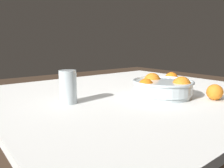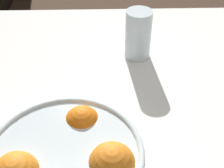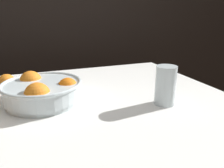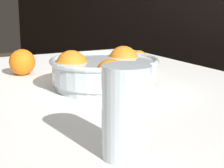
{
  "view_description": "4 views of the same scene",
  "coord_description": "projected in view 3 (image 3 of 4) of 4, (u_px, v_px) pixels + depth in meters",
  "views": [
    {
      "loc": [
        0.76,
        0.79,
        1.0
      ],
      "look_at": [
        0.17,
        0.05,
        0.83
      ],
      "focal_mm": 35.0,
      "sensor_mm": 36.0,
      "label": 1
    },
    {
      "loc": [
        -0.36,
        0.1,
        1.26
      ],
      "look_at": [
        0.19,
        0.08,
        0.81
      ],
      "focal_mm": 50.0,
      "sensor_mm": 36.0,
      "label": 2
    },
    {
      "loc": [
        -0.05,
        -0.58,
        1.07
      ],
      "look_at": [
        0.19,
        0.06,
        0.84
      ],
      "focal_mm": 35.0,
      "sensor_mm": 36.0,
      "label": 3
    },
    {
      "loc": [
        0.8,
        -0.25,
        0.99
      ],
      "look_at": [
        0.18,
        0.08,
        0.83
      ],
      "focal_mm": 60.0,
      "sensor_mm": 36.0,
      "label": 4
    }
  ],
  "objects": [
    {
      "name": "juice_glass",
      "position": [
        165.0,
        88.0,
        0.74
      ],
      "size": [
        0.07,
        0.07,
        0.13
      ],
      "color": "#F4A314",
      "rests_on": "dining_table"
    },
    {
      "name": "orange_loose_front",
      "position": [
        7.0,
        82.0,
        0.88
      ],
      "size": [
        0.07,
        0.07,
        0.07
      ],
      "primitive_type": "sphere",
      "color": "orange",
      "rests_on": "dining_table"
    },
    {
      "name": "fruit_bowl",
      "position": [
        43.0,
        91.0,
        0.76
      ],
      "size": [
        0.27,
        0.27,
        0.1
      ],
      "color": "silver",
      "rests_on": "dining_table"
    },
    {
      "name": "dining_table",
      "position": [
        60.0,
        143.0,
        0.65
      ],
      "size": [
        1.31,
        1.19,
        0.76
      ],
      "color": "white",
      "rests_on": "ground_plane"
    }
  ]
}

